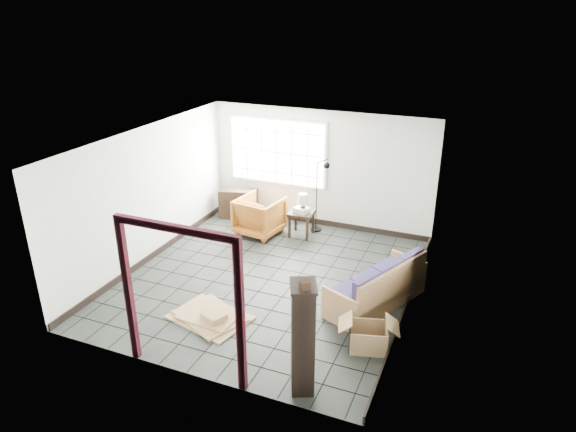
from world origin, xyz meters
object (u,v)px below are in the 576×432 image
at_px(armchair, 260,214).
at_px(tall_shelf, 303,337).
at_px(futon_sofa, 379,289).
at_px(side_table, 301,216).

bearing_deg(armchair, tall_shelf, 130.55).
bearing_deg(tall_shelf, futon_sofa, 54.61).
bearing_deg(side_table, armchair, -163.87).
relative_size(futon_sofa, tall_shelf, 1.30).
height_order(armchair, tall_shelf, tall_shelf).
xyz_separation_m(futon_sofa, side_table, (-2.18, 2.10, 0.15)).
xyz_separation_m(futon_sofa, armchair, (-3.05, 1.85, 0.15)).
distance_m(futon_sofa, tall_shelf, 2.42).
relative_size(armchair, side_table, 1.65).
xyz_separation_m(armchair, tall_shelf, (2.59, -4.17, 0.34)).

